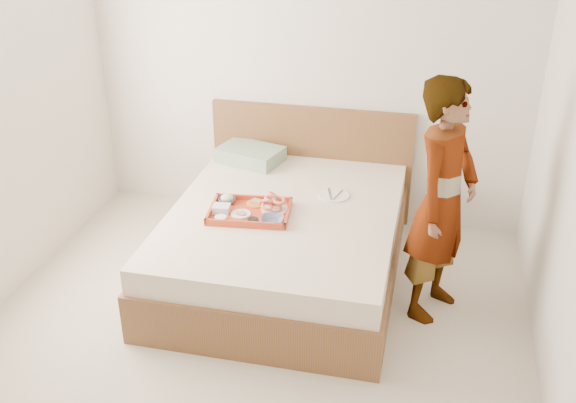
{
  "coord_description": "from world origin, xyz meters",
  "views": [
    {
      "loc": [
        0.99,
        -2.99,
        2.7
      ],
      "look_at": [
        0.1,
        0.9,
        0.65
      ],
      "focal_mm": 41.62,
      "sensor_mm": 36.0,
      "label": 1
    }
  ],
  "objects_px": {
    "tray": "(250,211)",
    "dinner_plate": "(334,195)",
    "person": "(443,202)",
    "bed": "(284,242)"
  },
  "relations": [
    {
      "from": "dinner_plate",
      "to": "tray",
      "type": "bearing_deg",
      "value": -141.94
    },
    {
      "from": "tray",
      "to": "person",
      "type": "xyz_separation_m",
      "value": [
        1.27,
        -0.05,
        0.25
      ]
    },
    {
      "from": "tray",
      "to": "dinner_plate",
      "type": "distance_m",
      "value": 0.66
    },
    {
      "from": "dinner_plate",
      "to": "person",
      "type": "height_order",
      "value": "person"
    },
    {
      "from": "bed",
      "to": "dinner_plate",
      "type": "relative_size",
      "value": 8.88
    },
    {
      "from": "dinner_plate",
      "to": "bed",
      "type": "bearing_deg",
      "value": -136.64
    },
    {
      "from": "tray",
      "to": "person",
      "type": "distance_m",
      "value": 1.3
    },
    {
      "from": "bed",
      "to": "person",
      "type": "height_order",
      "value": "person"
    },
    {
      "from": "tray",
      "to": "dinner_plate",
      "type": "bearing_deg",
      "value": 32.09
    },
    {
      "from": "dinner_plate",
      "to": "person",
      "type": "xyz_separation_m",
      "value": [
        0.75,
        -0.46,
        0.27
      ]
    }
  ]
}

